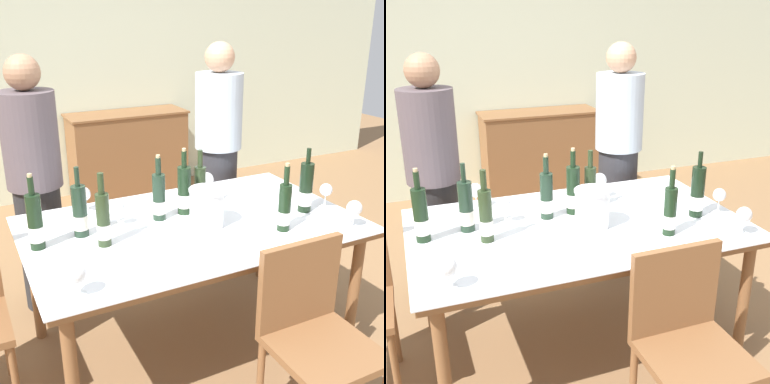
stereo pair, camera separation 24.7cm
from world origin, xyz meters
TOP-DOWN VIEW (x-y plane):
  - ground_plane at (0.00, 0.00)m, footprint 12.00×12.00m
  - back_wall at (0.00, 2.78)m, footprint 8.00×0.10m
  - sideboard_cabinet at (0.52, 2.49)m, footprint 1.20×0.46m
  - dining_table at (0.00, 0.00)m, footprint 1.75×1.07m
  - ice_bucket at (0.06, -0.06)m, footprint 0.19×0.19m
  - wine_bottle_0 at (-0.13, 0.14)m, footprint 0.07×0.07m
  - wine_bottle_1 at (0.65, -0.13)m, footprint 0.08×0.08m
  - wine_bottle_2 at (0.14, 0.18)m, footprint 0.07×0.07m
  - wine_bottle_3 at (-0.56, 0.12)m, footprint 0.07×0.07m
  - wine_bottle_4 at (-0.78, 0.08)m, footprint 0.07×0.07m
  - wine_bottle_5 at (0.39, -0.28)m, footprint 0.07×0.07m
  - wine_bottle_6 at (0.03, 0.15)m, footprint 0.08×0.08m
  - wine_bottle_7 at (-0.49, -0.03)m, footprint 0.07×0.07m
  - wine_glass_0 at (0.79, -0.14)m, footprint 0.07×0.07m
  - wine_glass_1 at (-0.36, 0.15)m, footprint 0.07×0.07m
  - wine_glass_2 at (-0.72, -0.42)m, footprint 0.09×0.09m
  - wine_glass_3 at (-0.47, 0.43)m, footprint 0.08×0.08m
  - wine_glass_4 at (0.73, -0.42)m, footprint 0.08×0.08m
  - wine_glass_5 at (0.26, 0.32)m, footprint 0.08×0.08m
  - chair_near_front at (0.20, -0.77)m, footprint 0.42×0.42m
  - person_host at (-0.67, 0.79)m, footprint 0.33×0.33m
  - person_guest_left at (0.61, 0.79)m, footprint 0.33×0.33m

SIDE VIEW (x-z plane):
  - ground_plane at x=0.00m, z-range 0.00..0.00m
  - sideboard_cabinet at x=0.52m, z-range 0.00..0.87m
  - chair_near_front at x=0.20m, z-range 0.08..0.97m
  - dining_table at x=0.00m, z-range 0.31..1.06m
  - person_host at x=-0.67m, z-range 0.00..1.60m
  - person_guest_left at x=0.61m, z-range 0.00..1.63m
  - wine_glass_2 at x=-0.72m, z-range 0.78..0.92m
  - wine_glass_1 at x=-0.36m, z-range 0.78..0.92m
  - wine_glass_3 at x=-0.47m, z-range 0.78..0.92m
  - wine_glass_0 at x=0.79m, z-range 0.78..0.93m
  - wine_glass_4 at x=0.73m, z-range 0.78..0.93m
  - wine_glass_5 at x=0.26m, z-range 0.78..0.94m
  - ice_bucket at x=0.06m, z-range 0.76..0.96m
  - wine_bottle_2 at x=0.14m, z-range 0.70..1.04m
  - wine_bottle_5 at x=0.39m, z-range 0.69..1.05m
  - wine_bottle_0 at x=-0.13m, z-range 0.69..1.06m
  - wine_bottle_3 at x=-0.56m, z-range 0.70..1.06m
  - wine_bottle_6 at x=0.03m, z-range 0.69..1.07m
  - wine_bottle_4 at x=-0.78m, z-range 0.69..1.07m
  - wine_bottle_7 at x=-0.49m, z-range 0.70..1.07m
  - wine_bottle_1 at x=0.65m, z-range 0.70..1.07m
  - back_wall at x=0.00m, z-range 0.00..2.80m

